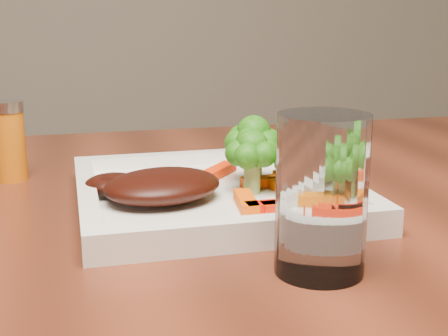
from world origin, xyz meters
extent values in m
cube|color=white|center=(0.21, 0.11, 0.76)|extent=(0.27, 0.27, 0.01)
ellipsoid|color=#320C07|center=(0.15, 0.09, 0.78)|extent=(0.13, 0.12, 0.03)
cube|color=#EF1003|center=(0.25, 0.03, 0.77)|extent=(0.06, 0.02, 0.01)
cube|color=orange|center=(0.31, 0.07, 0.77)|extent=(0.05, 0.05, 0.01)
cube|color=#F55304|center=(0.23, 0.05, 0.77)|extent=(0.02, 0.06, 0.01)
cube|color=orange|center=(0.31, 0.15, 0.77)|extent=(0.06, 0.04, 0.01)
cube|color=#FE3004|center=(0.23, 0.17, 0.77)|extent=(0.05, 0.06, 0.01)
cube|color=#EA5C03|center=(0.28, 0.09, 0.77)|extent=(0.02, 0.06, 0.01)
cube|color=#FF5004|center=(0.27, 0.12, 0.77)|extent=(0.06, 0.02, 0.01)
cylinder|color=#C5600A|center=(0.00, 0.26, 0.80)|extent=(0.04, 0.04, 0.09)
cylinder|color=silver|center=(0.25, -0.07, 0.81)|extent=(0.08, 0.08, 0.12)
cube|color=red|center=(0.27, 0.03, 0.77)|extent=(0.06, 0.02, 0.01)
camera|label=1|loc=(0.07, -0.48, 0.94)|focal=50.00mm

